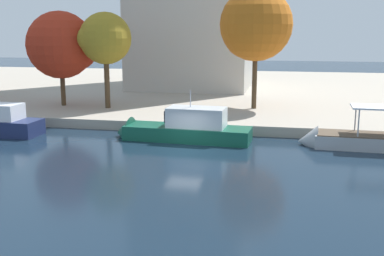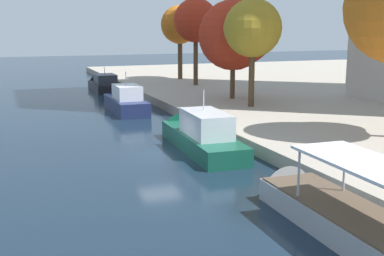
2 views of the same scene
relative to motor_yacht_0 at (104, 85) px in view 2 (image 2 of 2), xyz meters
name	(u,v)px [view 2 (image 2 of 2)]	position (x,y,z in m)	size (l,w,h in m)	color
ground_plane	(160,155)	(33.64, -3.24, -0.58)	(220.00, 220.00, 0.00)	#142333
motor_yacht_0	(104,85)	(0.00, 0.00, 0.00)	(8.58, 3.02, 3.99)	black
motor_yacht_1	(125,103)	(16.65, -1.31, 0.14)	(8.85, 2.80, 4.64)	navy
motor_yacht_2	(200,137)	(32.74, -0.21, 0.13)	(10.95, 3.27, 4.93)	#14513D
tour_boat_3	(360,232)	(48.37, -0.12, -0.18)	(14.09, 3.16, 4.07)	#9EA3A8
tree_0	(199,21)	(6.21, 10.36, 7.83)	(5.23, 5.26, 10.32)	#4C3823
tree_2	(181,24)	(-1.20, 10.88, 7.60)	(5.10, 5.10, 9.78)	#4C3823
tree_4	(235,34)	(18.29, 9.30, 6.51)	(6.87, 6.78, 9.56)	#4C3823
tree_5	(251,29)	(23.15, 8.47, 7.05)	(5.05, 5.05, 9.39)	#4C3823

